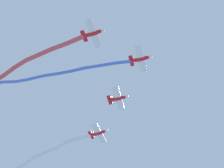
{
  "coord_description": "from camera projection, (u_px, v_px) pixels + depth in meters",
  "views": [
    {
      "loc": [
        -7.3,
        29.36,
        4.13
      ],
      "look_at": [
        7.07,
        -5.34,
        59.49
      ],
      "focal_mm": 51.81,
      "sensor_mm": 36.0,
      "label": 1
    }
  ],
  "objects": [
    {
      "name": "airplane_lead",
      "position": [
        141.0,
        59.0,
        63.56
      ],
      "size": [
        4.73,
        6.29,
        1.56
      ],
      "rotation": [
        0.0,
        0.0,
        3.28
      ],
      "color": "red"
    },
    {
      "name": "smoke_trail_lead",
      "position": [
        57.0,
        74.0,
        67.32
      ],
      "size": [
        31.27,
        5.2,
        3.5
      ],
      "color": "#4C75DB"
    },
    {
      "name": "airplane_left_wing",
      "position": [
        118.0,
        98.0,
        69.01
      ],
      "size": [
        4.74,
        6.29,
        1.56
      ],
      "rotation": [
        0.0,
        0.0,
        3.29
      ],
      "color": "red"
    },
    {
      "name": "airplane_right_wing",
      "position": [
        93.0,
        33.0,
        60.8
      ],
      "size": [
        4.66,
        6.23,
        1.56
      ],
      "rotation": [
        0.0,
        0.0,
        3.21
      ],
      "color": "red"
    },
    {
      "name": "smoke_trail_right_wing",
      "position": [
        34.0,
        59.0,
        64.26
      ],
      "size": [
        22.83,
        3.45,
        1.72
      ],
      "color": "#DB4C4C"
    },
    {
      "name": "airplane_slot",
      "position": [
        99.0,
        133.0,
        74.21
      ],
      "size": [
        4.61,
        6.19,
        1.56
      ],
      "rotation": [
        0.0,
        0.0,
        3.17
      ],
      "color": "red"
    },
    {
      "name": "smoke_trail_slot",
      "position": [
        40.0,
        156.0,
        77.88
      ],
      "size": [
        28.08,
        4.99,
        1.97
      ],
      "color": "white"
    }
  ]
}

